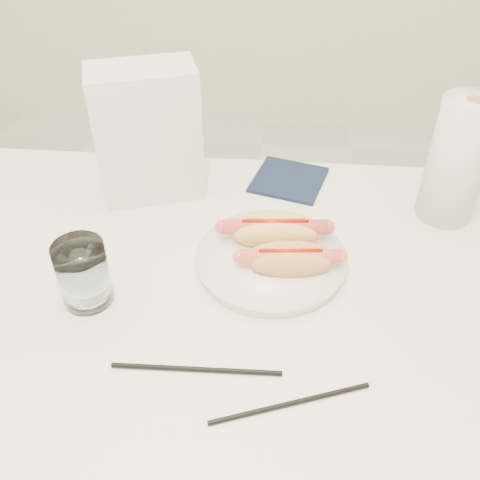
# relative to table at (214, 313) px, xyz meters

# --- Properties ---
(table) EXTENTS (1.20, 0.80, 0.75)m
(table) POSITION_rel_table_xyz_m (0.00, 0.00, 0.00)
(table) COLOR white
(table) RESTS_ON ground
(plate) EXTENTS (0.25, 0.25, 0.02)m
(plate) POSITION_rel_table_xyz_m (0.09, 0.06, 0.07)
(plate) COLOR white
(plate) RESTS_ON table
(hotdog_left) EXTENTS (0.18, 0.08, 0.05)m
(hotdog_left) POSITION_rel_table_xyz_m (0.10, 0.10, 0.10)
(hotdog_left) COLOR #EBB85E
(hotdog_left) RESTS_ON plate
(hotdog_right) EXTENTS (0.16, 0.07, 0.04)m
(hotdog_right) POSITION_rel_table_xyz_m (0.12, 0.04, 0.10)
(hotdog_right) COLOR #E59459
(hotdog_right) RESTS_ON plate
(water_glass) EXTENTS (0.08, 0.08, 0.11)m
(water_glass) POSITION_rel_table_xyz_m (-0.19, -0.04, 0.11)
(water_glass) COLOR white
(water_glass) RESTS_ON table
(chopstick_near) EXTENTS (0.24, 0.01, 0.01)m
(chopstick_near) POSITION_rel_table_xyz_m (-0.00, -0.16, 0.06)
(chopstick_near) COLOR black
(chopstick_near) RESTS_ON table
(chopstick_far) EXTENTS (0.21, 0.08, 0.01)m
(chopstick_far) POSITION_rel_table_xyz_m (0.13, -0.21, 0.06)
(chopstick_far) COLOR black
(chopstick_far) RESTS_ON table
(napkin_box) EXTENTS (0.22, 0.16, 0.26)m
(napkin_box) POSITION_rel_table_xyz_m (-0.15, 0.27, 0.19)
(napkin_box) COLOR silver
(napkin_box) RESTS_ON table
(navy_napkin) EXTENTS (0.17, 0.17, 0.01)m
(navy_napkin) POSITION_rel_table_xyz_m (0.12, 0.32, 0.06)
(navy_napkin) COLOR #101932
(navy_napkin) RESTS_ON table
(paper_towel_roll) EXTENTS (0.13, 0.13, 0.23)m
(paper_towel_roll) POSITION_rel_table_xyz_m (0.41, 0.24, 0.18)
(paper_towel_roll) COLOR silver
(paper_towel_roll) RESTS_ON table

